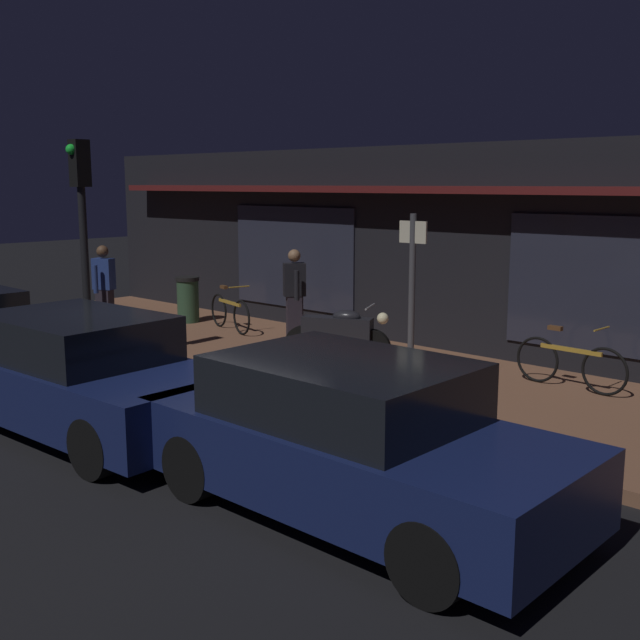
{
  "coord_description": "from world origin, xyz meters",
  "views": [
    {
      "loc": [
        7.56,
        -5.89,
        2.95
      ],
      "look_at": [
        -0.08,
        2.4,
        0.95
      ],
      "focal_mm": 43.27,
      "sensor_mm": 36.0,
      "label": 1
    }
  ],
  "objects_px": {
    "bicycle_parked": "(570,363)",
    "bicycle_extra": "(230,312)",
    "person_photographer": "(104,288)",
    "parked_car_far": "(81,375)",
    "parked_car_across": "(351,439)",
    "motorcycle": "(339,334)",
    "trash_bin": "(188,299)",
    "traffic_light_pole": "(82,215)",
    "sign_post": "(412,290)",
    "person_bystander": "(294,294)"
  },
  "relations": [
    {
      "from": "bicycle_parked",
      "to": "bicycle_extra",
      "type": "bearing_deg",
      "value": -176.75
    },
    {
      "from": "person_photographer",
      "to": "bicycle_extra",
      "type": "bearing_deg",
      "value": 50.53
    },
    {
      "from": "parked_car_far",
      "to": "parked_car_across",
      "type": "xyz_separation_m",
      "value": [
        3.89,
        0.39,
        0.0
      ]
    },
    {
      "from": "motorcycle",
      "to": "trash_bin",
      "type": "height_order",
      "value": "motorcycle"
    },
    {
      "from": "person_photographer",
      "to": "traffic_light_pole",
      "type": "bearing_deg",
      "value": -37.72
    },
    {
      "from": "motorcycle",
      "to": "parked_car_across",
      "type": "height_order",
      "value": "parked_car_across"
    },
    {
      "from": "motorcycle",
      "to": "person_photographer",
      "type": "height_order",
      "value": "person_photographer"
    },
    {
      "from": "parked_car_across",
      "to": "person_photographer",
      "type": "bearing_deg",
      "value": 161.92
    },
    {
      "from": "trash_bin",
      "to": "traffic_light_pole",
      "type": "relative_size",
      "value": 0.26
    },
    {
      "from": "bicycle_parked",
      "to": "sign_post",
      "type": "height_order",
      "value": "sign_post"
    },
    {
      "from": "traffic_light_pole",
      "to": "parked_car_across",
      "type": "relative_size",
      "value": 0.88
    },
    {
      "from": "person_bystander",
      "to": "parked_car_across",
      "type": "relative_size",
      "value": 0.41
    },
    {
      "from": "bicycle_extra",
      "to": "sign_post",
      "type": "bearing_deg",
      "value": -11.11
    },
    {
      "from": "parked_car_far",
      "to": "person_photographer",
      "type": "bearing_deg",
      "value": 145.2
    },
    {
      "from": "bicycle_parked",
      "to": "trash_bin",
      "type": "height_order",
      "value": "trash_bin"
    },
    {
      "from": "bicycle_extra",
      "to": "sign_post",
      "type": "relative_size",
      "value": 0.67
    },
    {
      "from": "sign_post",
      "to": "parked_car_across",
      "type": "height_order",
      "value": "sign_post"
    },
    {
      "from": "parked_car_far",
      "to": "bicycle_extra",
      "type": "bearing_deg",
      "value": 121.6
    },
    {
      "from": "motorcycle",
      "to": "traffic_light_pole",
      "type": "distance_m",
      "value": 4.33
    },
    {
      "from": "bicycle_extra",
      "to": "person_bystander",
      "type": "relative_size",
      "value": 0.97
    },
    {
      "from": "motorcycle",
      "to": "trash_bin",
      "type": "xyz_separation_m",
      "value": [
        -4.79,
        0.78,
        -0.03
      ]
    },
    {
      "from": "parked_car_far",
      "to": "traffic_light_pole",
      "type": "bearing_deg",
      "value": 147.66
    },
    {
      "from": "person_photographer",
      "to": "trash_bin",
      "type": "distance_m",
      "value": 1.89
    },
    {
      "from": "sign_post",
      "to": "traffic_light_pole",
      "type": "height_order",
      "value": "traffic_light_pole"
    },
    {
      "from": "trash_bin",
      "to": "parked_car_across",
      "type": "height_order",
      "value": "parked_car_across"
    },
    {
      "from": "sign_post",
      "to": "parked_car_across",
      "type": "distance_m",
      "value": 4.13
    },
    {
      "from": "traffic_light_pole",
      "to": "parked_car_far",
      "type": "relative_size",
      "value": 0.86
    },
    {
      "from": "motorcycle",
      "to": "bicycle_extra",
      "type": "relative_size",
      "value": 0.98
    },
    {
      "from": "parked_car_across",
      "to": "sign_post",
      "type": "bearing_deg",
      "value": 118.58
    },
    {
      "from": "trash_bin",
      "to": "parked_car_across",
      "type": "xyz_separation_m",
      "value": [
        8.27,
        -4.58,
        0.08
      ]
    },
    {
      "from": "bicycle_extra",
      "to": "motorcycle",
      "type": "bearing_deg",
      "value": -12.03
    },
    {
      "from": "sign_post",
      "to": "parked_car_far",
      "type": "distance_m",
      "value": 4.48
    },
    {
      "from": "motorcycle",
      "to": "bicycle_parked",
      "type": "relative_size",
      "value": 0.96
    },
    {
      "from": "trash_bin",
      "to": "parked_car_far",
      "type": "height_order",
      "value": "parked_car_far"
    },
    {
      "from": "sign_post",
      "to": "parked_car_across",
      "type": "relative_size",
      "value": 0.58
    },
    {
      "from": "person_photographer",
      "to": "person_bystander",
      "type": "height_order",
      "value": "same"
    },
    {
      "from": "bicycle_extra",
      "to": "parked_car_far",
      "type": "bearing_deg",
      "value": -58.4
    },
    {
      "from": "person_photographer",
      "to": "parked_car_far",
      "type": "distance_m",
      "value": 5.51
    },
    {
      "from": "motorcycle",
      "to": "bicycle_extra",
      "type": "height_order",
      "value": "motorcycle"
    },
    {
      "from": "traffic_light_pole",
      "to": "parked_car_far",
      "type": "bearing_deg",
      "value": -32.34
    },
    {
      "from": "motorcycle",
      "to": "parked_car_far",
      "type": "relative_size",
      "value": 0.38
    },
    {
      "from": "motorcycle",
      "to": "parked_car_across",
      "type": "relative_size",
      "value": 0.39
    },
    {
      "from": "bicycle_parked",
      "to": "traffic_light_pole",
      "type": "bearing_deg",
      "value": -149.01
    },
    {
      "from": "person_bystander",
      "to": "sign_post",
      "type": "xyz_separation_m",
      "value": [
        3.24,
        -0.98,
        0.48
      ]
    },
    {
      "from": "traffic_light_pole",
      "to": "parked_car_far",
      "type": "xyz_separation_m",
      "value": [
        2.52,
        -1.6,
        -1.77
      ]
    },
    {
      "from": "motorcycle",
      "to": "bicycle_parked",
      "type": "distance_m",
      "value": 3.44
    },
    {
      "from": "person_photographer",
      "to": "parked_car_far",
      "type": "height_order",
      "value": "person_photographer"
    },
    {
      "from": "motorcycle",
      "to": "parked_car_across",
      "type": "distance_m",
      "value": 5.16
    },
    {
      "from": "person_photographer",
      "to": "person_bystander",
      "type": "relative_size",
      "value": 1.0
    },
    {
      "from": "sign_post",
      "to": "trash_bin",
      "type": "bearing_deg",
      "value": 170.84
    }
  ]
}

